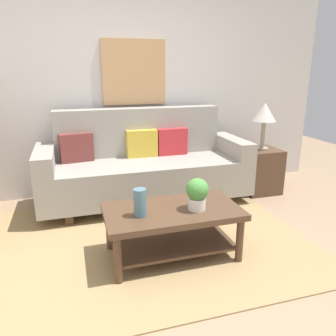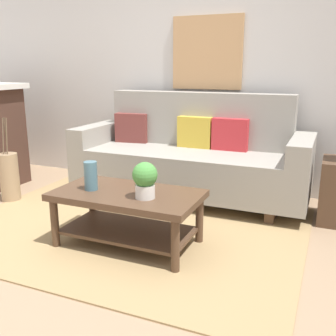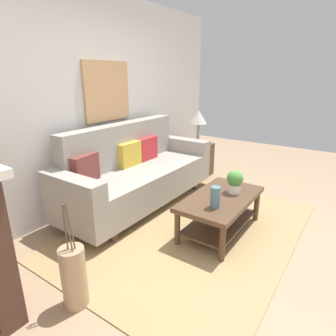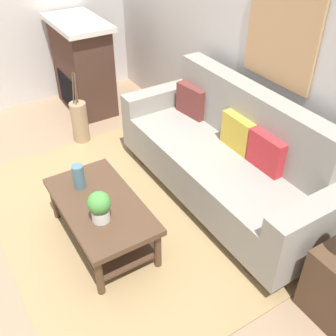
{
  "view_description": "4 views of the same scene",
  "coord_description": "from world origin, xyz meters",
  "px_view_note": "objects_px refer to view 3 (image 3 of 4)",
  "views": [
    {
      "loc": [
        -0.59,
        -2.14,
        1.51
      ],
      "look_at": [
        0.33,
        0.89,
        0.57
      ],
      "focal_mm": 35.21,
      "sensor_mm": 36.0,
      "label": 1
    },
    {
      "loc": [
        1.53,
        -2.23,
        1.34
      ],
      "look_at": [
        0.24,
        0.82,
        0.48
      ],
      "focal_mm": 41.79,
      "sensor_mm": 36.0,
      "label": 2
    },
    {
      "loc": [
        -2.52,
        -0.93,
        1.7
      ],
      "look_at": [
        0.27,
        1.0,
        0.58
      ],
      "focal_mm": 30.56,
      "sensor_mm": 36.0,
      "label": 3
    },
    {
      "loc": [
        2.52,
        -0.6,
        2.59
      ],
      "look_at": [
        0.3,
        0.78,
        0.65
      ],
      "focal_mm": 42.77,
      "sensor_mm": 36.0,
      "label": 4
    }
  ],
  "objects_px": {
    "tabletop_vase": "(215,197)",
    "side_table": "(197,160)",
    "floor_vase": "(74,277)",
    "throw_pillow_mustard": "(129,154)",
    "potted_plant_tabletop": "(235,181)",
    "framed_painting": "(107,91)",
    "coffee_table": "(221,206)",
    "couch": "(137,173)",
    "table_lamp": "(198,118)",
    "throw_pillow_maroon": "(85,169)",
    "throw_pillow_crimson": "(147,148)"
  },
  "relations": [
    {
      "from": "throw_pillow_maroon",
      "to": "framed_painting",
      "type": "relative_size",
      "value": 0.47
    },
    {
      "from": "tabletop_vase",
      "to": "table_lamp",
      "type": "bearing_deg",
      "value": 33.65
    },
    {
      "from": "throw_pillow_mustard",
      "to": "throw_pillow_crimson",
      "type": "distance_m",
      "value": 0.37
    },
    {
      "from": "coffee_table",
      "to": "floor_vase",
      "type": "bearing_deg",
      "value": 164.48
    },
    {
      "from": "couch",
      "to": "side_table",
      "type": "bearing_deg",
      "value": -3.71
    },
    {
      "from": "throw_pillow_maroon",
      "to": "throw_pillow_mustard",
      "type": "height_order",
      "value": "same"
    },
    {
      "from": "couch",
      "to": "tabletop_vase",
      "type": "xyz_separation_m",
      "value": [
        -0.33,
        -1.3,
        0.11
      ]
    },
    {
      "from": "side_table",
      "to": "table_lamp",
      "type": "height_order",
      "value": "table_lamp"
    },
    {
      "from": "table_lamp",
      "to": "floor_vase",
      "type": "relative_size",
      "value": 1.16
    },
    {
      "from": "couch",
      "to": "potted_plant_tabletop",
      "type": "relative_size",
      "value": 9.01
    },
    {
      "from": "throw_pillow_crimson",
      "to": "floor_vase",
      "type": "height_order",
      "value": "throw_pillow_crimson"
    },
    {
      "from": "coffee_table",
      "to": "framed_painting",
      "type": "xyz_separation_m",
      "value": [
        0.06,
        1.71,
        1.17
      ]
    },
    {
      "from": "table_lamp",
      "to": "floor_vase",
      "type": "distance_m",
      "value": 3.31
    },
    {
      "from": "side_table",
      "to": "tabletop_vase",
      "type": "bearing_deg",
      "value": -146.35
    },
    {
      "from": "throw_pillow_crimson",
      "to": "tabletop_vase",
      "type": "distance_m",
      "value": 1.6
    },
    {
      "from": "tabletop_vase",
      "to": "table_lamp",
      "type": "height_order",
      "value": "table_lamp"
    },
    {
      "from": "throw_pillow_maroon",
      "to": "coffee_table",
      "type": "height_order",
      "value": "throw_pillow_maroon"
    },
    {
      "from": "framed_painting",
      "to": "throw_pillow_mustard",
      "type": "bearing_deg",
      "value": -90.0
    },
    {
      "from": "couch",
      "to": "side_table",
      "type": "distance_m",
      "value": 1.49
    },
    {
      "from": "floor_vase",
      "to": "potted_plant_tabletop",
      "type": "bearing_deg",
      "value": -16.06
    },
    {
      "from": "throw_pillow_maroon",
      "to": "throw_pillow_crimson",
      "type": "distance_m",
      "value": 1.12
    },
    {
      "from": "throw_pillow_maroon",
      "to": "throw_pillow_crimson",
      "type": "xyz_separation_m",
      "value": [
        1.12,
        0.0,
        0.0
      ]
    },
    {
      "from": "throw_pillow_maroon",
      "to": "throw_pillow_crimson",
      "type": "relative_size",
      "value": 1.0
    },
    {
      "from": "coffee_table",
      "to": "tabletop_vase",
      "type": "bearing_deg",
      "value": -168.46
    },
    {
      "from": "tabletop_vase",
      "to": "side_table",
      "type": "bearing_deg",
      "value": 33.65
    },
    {
      "from": "throw_pillow_maroon",
      "to": "coffee_table",
      "type": "distance_m",
      "value": 1.58
    },
    {
      "from": "tabletop_vase",
      "to": "framed_painting",
      "type": "distance_m",
      "value": 2.03
    },
    {
      "from": "throw_pillow_maroon",
      "to": "floor_vase",
      "type": "xyz_separation_m",
      "value": [
        -0.93,
        -0.92,
        -0.43
      ]
    },
    {
      "from": "tabletop_vase",
      "to": "floor_vase",
      "type": "distance_m",
      "value": 1.46
    },
    {
      "from": "couch",
      "to": "framed_painting",
      "type": "distance_m",
      "value": 1.15
    },
    {
      "from": "coffee_table",
      "to": "tabletop_vase",
      "type": "height_order",
      "value": "tabletop_vase"
    },
    {
      "from": "floor_vase",
      "to": "couch",
      "type": "bearing_deg",
      "value": 25.54
    },
    {
      "from": "throw_pillow_maroon",
      "to": "potted_plant_tabletop",
      "type": "height_order",
      "value": "throw_pillow_maroon"
    },
    {
      "from": "throw_pillow_mustard",
      "to": "floor_vase",
      "type": "xyz_separation_m",
      "value": [
        -1.67,
        -0.92,
        -0.43
      ]
    },
    {
      "from": "throw_pillow_mustard",
      "to": "couch",
      "type": "bearing_deg",
      "value": -90.0
    },
    {
      "from": "throw_pillow_mustard",
      "to": "potted_plant_tabletop",
      "type": "relative_size",
      "value": 1.37
    },
    {
      "from": "couch",
      "to": "floor_vase",
      "type": "height_order",
      "value": "couch"
    },
    {
      "from": "coffee_table",
      "to": "table_lamp",
      "type": "relative_size",
      "value": 1.93
    },
    {
      "from": "coffee_table",
      "to": "table_lamp",
      "type": "xyz_separation_m",
      "value": [
        1.54,
        1.15,
        0.68
      ]
    },
    {
      "from": "potted_plant_tabletop",
      "to": "floor_vase",
      "type": "distance_m",
      "value": 1.9
    },
    {
      "from": "throw_pillow_mustard",
      "to": "coffee_table",
      "type": "bearing_deg",
      "value": -92.33
    },
    {
      "from": "throw_pillow_mustard",
      "to": "floor_vase",
      "type": "bearing_deg",
      "value": -151.08
    },
    {
      "from": "tabletop_vase",
      "to": "side_table",
      "type": "height_order",
      "value": "tabletop_vase"
    },
    {
      "from": "throw_pillow_mustard",
      "to": "tabletop_vase",
      "type": "distance_m",
      "value": 1.47
    },
    {
      "from": "tabletop_vase",
      "to": "framed_painting",
      "type": "bearing_deg",
      "value": 79.3
    },
    {
      "from": "coffee_table",
      "to": "side_table",
      "type": "relative_size",
      "value": 1.96
    },
    {
      "from": "throw_pillow_maroon",
      "to": "table_lamp",
      "type": "distance_m",
      "value": 2.26
    },
    {
      "from": "coffee_table",
      "to": "tabletop_vase",
      "type": "xyz_separation_m",
      "value": [
        -0.28,
        -0.06,
        0.22
      ]
    },
    {
      "from": "throw_pillow_mustard",
      "to": "potted_plant_tabletop",
      "type": "distance_m",
      "value": 1.45
    },
    {
      "from": "coffee_table",
      "to": "framed_painting",
      "type": "bearing_deg",
      "value": 88.13
    }
  ]
}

